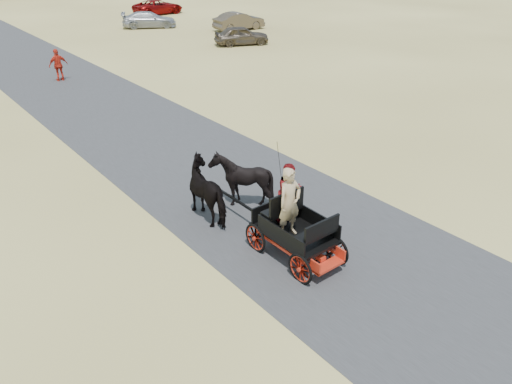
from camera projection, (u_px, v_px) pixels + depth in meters
ground at (315, 236)px, 13.71m from camera, size 140.00×140.00×0.00m
road at (315, 235)px, 13.70m from camera, size 6.00×140.00×0.01m
carriage at (295, 244)px, 12.70m from camera, size 1.30×2.40×0.72m
horse_left at (210, 191)px, 14.24m from camera, size 0.91×2.01×1.70m
horse_right at (241, 180)px, 14.84m from camera, size 1.37×1.54×1.70m
driver_man at (290, 203)px, 12.03m from camera, size 0.66×0.43×1.80m
passenger_woman at (290, 192)px, 12.74m from camera, size 0.77×0.60×1.58m
pedestrian at (58, 65)px, 27.11m from camera, size 1.01×0.42×1.73m
car_a at (242, 35)px, 35.59m from camera, size 4.13×2.89×1.31m
car_b at (239, 21)px, 40.71m from camera, size 4.35×1.81×1.40m
car_c at (149, 20)px, 41.68m from camera, size 4.76×3.65×1.29m
car_d at (158, 7)px, 48.14m from camera, size 4.91×2.39×1.34m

